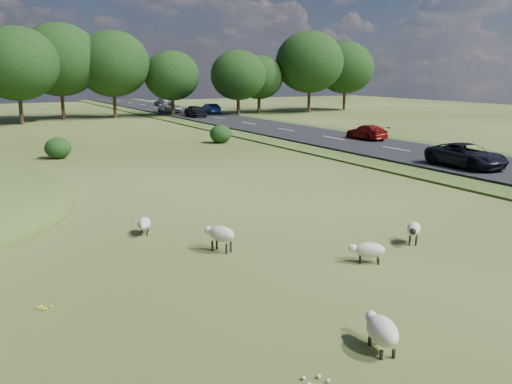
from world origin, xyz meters
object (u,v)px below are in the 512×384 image
sheep_1 (414,229)px  car_2 (210,109)px  car_3 (467,155)px  car_5 (163,102)px  sheep_3 (368,250)px  sheep_0 (144,224)px  car_7 (170,107)px  sheep_2 (381,330)px  sheep_4 (221,234)px  car_6 (366,132)px  car_4 (195,111)px

sheep_1 → car_2: (16.92, 57.28, 0.40)m
car_3 → car_5: bearing=86.8°
car_5 → car_2: bearing=90.0°
sheep_1 → car_2: car_2 is taller
sheep_1 → car_5: 78.74m
sheep_3 → car_3: 19.00m
car_3 → car_5: car_3 is taller
sheep_0 → sheep_1: sheep_1 is taller
car_7 → car_2: bearing=-55.2°
car_3 → sheep_0: bearing=-168.6°
sheep_2 → car_7: size_ratio=0.29×
sheep_3 → sheep_0: bearing=-15.7°
sheep_0 → sheep_1: (7.89, -5.48, 0.13)m
sheep_0 → sheep_4: bearing=49.0°
car_6 → car_7: (-3.80, 38.84, 0.06)m
sheep_2 → sheep_3: sheep_2 is taller
sheep_1 → sheep_2: sheep_2 is taller
sheep_0 → sheep_2: bearing=31.2°
sheep_2 → sheep_4: (-0.20, 7.86, 0.12)m
sheep_0 → sheep_2: (1.84, -11.03, 0.09)m
car_6 → car_7: size_ratio=0.87×
car_2 → car_7: (-3.80, 5.47, -0.01)m
sheep_1 → car_4: size_ratio=0.23×
sheep_4 → car_2: 59.65m
sheep_1 → sheep_0: bearing=-78.8°
sheep_3 → sheep_4: size_ratio=0.93×
car_5 → car_7: size_ratio=0.97×
car_2 → car_3: 47.73m
car_4 → car_7: 9.67m
sheep_3 → car_7: (15.77, 63.62, 0.50)m
sheep_0 → car_2: size_ratio=0.27×
sheep_2 → sheep_3: size_ratio=1.21×
sheep_2 → sheep_4: bearing=18.4°
sheep_2 → sheep_3: bearing=-19.1°
car_5 → sheep_3: bearing=75.9°
car_6 → sheep_1: bearing=54.7°
sheep_3 → car_3: size_ratio=0.23×
sheep_2 → car_6: (22.96, 29.45, 0.38)m
sheep_0 → sheep_2: sheep_2 is taller
sheep_1 → car_4: (13.12, 53.08, 0.45)m
sheep_1 → sheep_3: sheep_1 is taller
sheep_3 → car_2: car_2 is taller
sheep_0 → car_5: 75.61m
car_7 → car_3: bearing=-90.0°
sheep_0 → car_3: (21.01, 4.22, 0.56)m
sheep_2 → car_6: 37.35m
car_5 → sheep_0: bearing=70.8°
sheep_0 → sheep_2: size_ratio=0.82×
sheep_0 → car_2: (24.81, 51.80, 0.53)m
sheep_3 → car_4: (15.77, 53.95, 0.56)m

